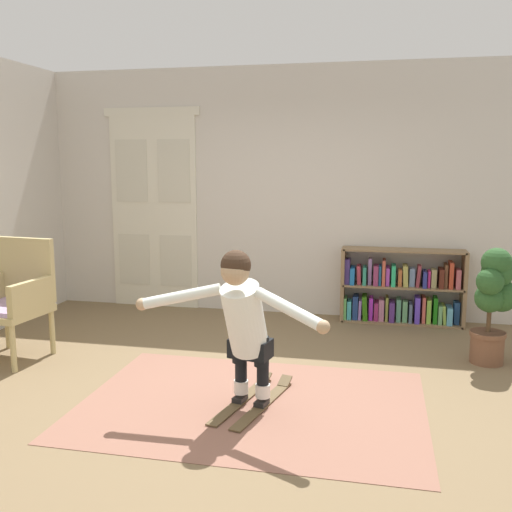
% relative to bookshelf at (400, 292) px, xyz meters
% --- Properties ---
extents(ground_plane, '(7.20, 7.20, 0.00)m').
position_rel_bookshelf_xyz_m(ground_plane, '(-1.30, -2.39, -0.36)').
color(ground_plane, brown).
extents(back_wall, '(6.00, 0.10, 2.90)m').
position_rel_bookshelf_xyz_m(back_wall, '(-1.30, 0.21, 1.09)').
color(back_wall, beige).
rests_on(back_wall, ground).
extents(double_door, '(1.22, 0.05, 2.45)m').
position_rel_bookshelf_xyz_m(double_door, '(-2.99, 0.15, 0.87)').
color(double_door, beige).
rests_on(double_door, ground).
extents(rug, '(2.55, 1.84, 0.01)m').
position_rel_bookshelf_xyz_m(rug, '(-1.15, -2.55, -0.35)').
color(rug, '#8A5D4C').
rests_on(rug, ground).
extents(bookshelf, '(1.36, 0.30, 0.84)m').
position_rel_bookshelf_xyz_m(bookshelf, '(0.00, 0.00, 0.00)').
color(bookshelf, olive).
rests_on(bookshelf, ground).
extents(wicker_chair, '(0.66, 0.66, 1.10)m').
position_rel_bookshelf_xyz_m(wicker_chair, '(-3.53, -1.96, 0.22)').
color(wicker_chair, tan).
rests_on(wicker_chair, ground).
extents(potted_plant, '(0.40, 0.41, 1.06)m').
position_rel_bookshelf_xyz_m(potted_plant, '(0.76, -1.23, 0.26)').
color(potted_plant, brown).
rests_on(potted_plant, ground).
extents(skis_pair, '(0.48, 1.00, 0.07)m').
position_rel_bookshelf_xyz_m(skis_pair, '(-1.14, -2.51, -0.34)').
color(skis_pair, brown).
rests_on(skis_pair, rug).
extents(person_skier, '(1.43, 0.73, 1.14)m').
position_rel_bookshelf_xyz_m(person_skier, '(-1.18, -2.68, 0.36)').
color(person_skier, white).
rests_on(person_skier, skis_pair).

